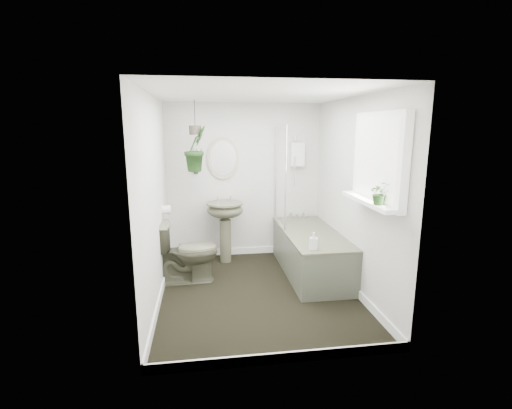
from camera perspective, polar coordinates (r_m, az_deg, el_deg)
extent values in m
cube|color=black|center=(4.60, 0.27, -13.41)|extent=(2.30, 2.80, 0.02)
cube|color=white|center=(4.18, 0.31, 16.73)|extent=(2.30, 2.80, 0.02)
cube|color=silver|center=(5.62, -1.84, 3.62)|extent=(2.30, 0.02, 2.30)
cube|color=silver|center=(2.89, 4.43, -4.37)|extent=(2.30, 0.02, 2.30)
cube|color=silver|center=(4.23, -15.45, 0.45)|extent=(0.02, 2.80, 2.30)
cube|color=silver|center=(4.56, 14.88, 1.27)|extent=(0.02, 2.80, 2.30)
cube|color=white|center=(4.58, 0.27, -12.73)|extent=(2.30, 2.80, 0.10)
cube|color=white|center=(5.65, 6.38, 7.68)|extent=(0.20, 0.10, 0.35)
ellipsoid|color=#B4A58F|center=(5.51, -5.10, 7.08)|extent=(0.46, 0.03, 0.62)
cylinder|color=black|center=(5.51, -9.26, 5.92)|extent=(0.04, 0.04, 0.22)
cylinder|color=white|center=(4.96, -13.62, -0.77)|extent=(0.11, 0.11, 0.11)
cube|color=white|center=(3.83, 18.38, 6.68)|extent=(0.08, 1.00, 0.90)
cube|color=white|center=(3.86, 17.05, 0.49)|extent=(0.18, 1.00, 0.04)
cube|color=white|center=(3.81, 17.77, 6.70)|extent=(0.01, 0.86, 0.76)
imported|color=#50513D|center=(4.84, -10.62, -7.09)|extent=(0.79, 0.47, 0.80)
imported|color=black|center=(3.60, 18.55, 1.69)|extent=(0.21, 0.19, 0.22)
imported|color=black|center=(5.08, -9.25, 8.48)|extent=(0.42, 0.43, 0.61)
imported|color=black|center=(4.30, 8.85, -5.54)|extent=(0.12, 0.12, 0.20)
cylinder|color=#373127|center=(5.07, -9.34, 11.23)|extent=(0.16, 0.16, 0.12)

